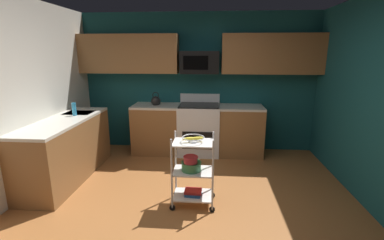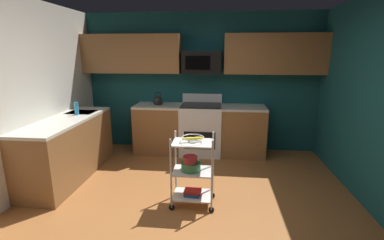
{
  "view_description": "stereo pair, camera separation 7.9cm",
  "coord_description": "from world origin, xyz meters",
  "px_view_note": "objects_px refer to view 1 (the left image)",
  "views": [
    {
      "loc": [
        0.31,
        -2.85,
        1.88
      ],
      "look_at": [
        0.03,
        0.48,
        1.05
      ],
      "focal_mm": 25.52,
      "sensor_mm": 36.0,
      "label": 1
    },
    {
      "loc": [
        0.38,
        -2.84,
        1.88
      ],
      "look_at": [
        0.03,
        0.48,
        1.05
      ],
      "focal_mm": 25.52,
      "sensor_mm": 36.0,
      "label": 2
    }
  ],
  "objects_px": {
    "rolling_cart": "(193,171)",
    "mixing_bowl_large": "(191,166)",
    "mixing_bowl_small": "(191,159)",
    "oven_range": "(199,129)",
    "book_stack": "(193,192)",
    "microwave": "(200,62)",
    "fruit_bowl": "(193,138)",
    "dish_soap_bottle": "(74,109)",
    "kettle": "(156,101)"
  },
  "relations": [
    {
      "from": "mixing_bowl_small",
      "to": "kettle",
      "type": "relative_size",
      "value": 0.69
    },
    {
      "from": "mixing_bowl_large",
      "to": "mixing_bowl_small",
      "type": "xyz_separation_m",
      "value": [
        -0.01,
        -0.03,
        0.1
      ]
    },
    {
      "from": "dish_soap_bottle",
      "to": "kettle",
      "type": "bearing_deg",
      "value": 41.65
    },
    {
      "from": "oven_range",
      "to": "book_stack",
      "type": "height_order",
      "value": "oven_range"
    },
    {
      "from": "oven_range",
      "to": "book_stack",
      "type": "distance_m",
      "value": 1.86
    },
    {
      "from": "rolling_cart",
      "to": "mixing_bowl_small",
      "type": "bearing_deg",
      "value": -133.68
    },
    {
      "from": "microwave",
      "to": "book_stack",
      "type": "xyz_separation_m",
      "value": [
        0.04,
        -1.94,
        -1.54
      ]
    },
    {
      "from": "fruit_bowl",
      "to": "mixing_bowl_small",
      "type": "relative_size",
      "value": 1.49
    },
    {
      "from": "microwave",
      "to": "mixing_bowl_large",
      "type": "relative_size",
      "value": 2.78
    },
    {
      "from": "mixing_bowl_large",
      "to": "dish_soap_bottle",
      "type": "xyz_separation_m",
      "value": [
        -1.9,
        0.87,
        0.5
      ]
    },
    {
      "from": "oven_range",
      "to": "mixing_bowl_small",
      "type": "height_order",
      "value": "oven_range"
    },
    {
      "from": "rolling_cart",
      "to": "kettle",
      "type": "bearing_deg",
      "value": 114.69
    },
    {
      "from": "oven_range",
      "to": "kettle",
      "type": "bearing_deg",
      "value": -179.73
    },
    {
      "from": "rolling_cart",
      "to": "dish_soap_bottle",
      "type": "bearing_deg",
      "value": 155.7
    },
    {
      "from": "book_stack",
      "to": "dish_soap_bottle",
      "type": "relative_size",
      "value": 1.09
    },
    {
      "from": "microwave",
      "to": "fruit_bowl",
      "type": "bearing_deg",
      "value": -88.97
    },
    {
      "from": "dish_soap_bottle",
      "to": "book_stack",
      "type": "bearing_deg",
      "value": -24.3
    },
    {
      "from": "fruit_bowl",
      "to": "dish_soap_bottle",
      "type": "distance_m",
      "value": 2.12
    },
    {
      "from": "mixing_bowl_large",
      "to": "oven_range",
      "type": "bearing_deg",
      "value": 90.33
    },
    {
      "from": "microwave",
      "to": "rolling_cart",
      "type": "xyz_separation_m",
      "value": [
        0.04,
        -1.94,
        -1.25
      ]
    },
    {
      "from": "fruit_bowl",
      "to": "mixing_bowl_small",
      "type": "xyz_separation_m",
      "value": [
        -0.03,
        -0.03,
        -0.26
      ]
    },
    {
      "from": "oven_range",
      "to": "kettle",
      "type": "xyz_separation_m",
      "value": [
        -0.81,
        -0.0,
        0.52
      ]
    },
    {
      "from": "book_stack",
      "to": "kettle",
      "type": "relative_size",
      "value": 0.83
    },
    {
      "from": "book_stack",
      "to": "dish_soap_bottle",
      "type": "bearing_deg",
      "value": 155.7
    },
    {
      "from": "mixing_bowl_small",
      "to": "book_stack",
      "type": "distance_m",
      "value": 0.46
    },
    {
      "from": "kettle",
      "to": "microwave",
      "type": "bearing_deg",
      "value": 7.65
    },
    {
      "from": "mixing_bowl_large",
      "to": "kettle",
      "type": "distance_m",
      "value": 2.06
    },
    {
      "from": "mixing_bowl_large",
      "to": "kettle",
      "type": "relative_size",
      "value": 0.95
    },
    {
      "from": "oven_range",
      "to": "fruit_bowl",
      "type": "bearing_deg",
      "value": -88.92
    },
    {
      "from": "book_stack",
      "to": "oven_range",
      "type": "bearing_deg",
      "value": 91.08
    },
    {
      "from": "oven_range",
      "to": "mixing_bowl_small",
      "type": "bearing_deg",
      "value": -89.84
    },
    {
      "from": "microwave",
      "to": "mixing_bowl_large",
      "type": "bearing_deg",
      "value": -89.67
    },
    {
      "from": "oven_range",
      "to": "fruit_bowl",
      "type": "height_order",
      "value": "oven_range"
    },
    {
      "from": "rolling_cart",
      "to": "mixing_bowl_large",
      "type": "relative_size",
      "value": 3.63
    },
    {
      "from": "microwave",
      "to": "dish_soap_bottle",
      "type": "xyz_separation_m",
      "value": [
        -1.89,
        -1.07,
        -0.68
      ]
    },
    {
      "from": "microwave",
      "to": "dish_soap_bottle",
      "type": "height_order",
      "value": "microwave"
    },
    {
      "from": "rolling_cart",
      "to": "dish_soap_bottle",
      "type": "distance_m",
      "value": 2.19
    },
    {
      "from": "fruit_bowl",
      "to": "mixing_bowl_large",
      "type": "relative_size",
      "value": 1.08
    },
    {
      "from": "mixing_bowl_large",
      "to": "kettle",
      "type": "height_order",
      "value": "kettle"
    },
    {
      "from": "oven_range",
      "to": "fruit_bowl",
      "type": "relative_size",
      "value": 4.04
    },
    {
      "from": "oven_range",
      "to": "microwave",
      "type": "relative_size",
      "value": 1.57
    },
    {
      "from": "rolling_cart",
      "to": "mixing_bowl_small",
      "type": "relative_size",
      "value": 5.03
    },
    {
      "from": "mixing_bowl_large",
      "to": "dish_soap_bottle",
      "type": "height_order",
      "value": "dish_soap_bottle"
    },
    {
      "from": "microwave",
      "to": "kettle",
      "type": "relative_size",
      "value": 2.65
    },
    {
      "from": "rolling_cart",
      "to": "mixing_bowl_small",
      "type": "xyz_separation_m",
      "value": [
        -0.03,
        -0.03,
        0.17
      ]
    },
    {
      "from": "fruit_bowl",
      "to": "mixing_bowl_large",
      "type": "bearing_deg",
      "value": 180.0
    },
    {
      "from": "mixing_bowl_large",
      "to": "dish_soap_bottle",
      "type": "bearing_deg",
      "value": 155.43
    },
    {
      "from": "microwave",
      "to": "mixing_bowl_small",
      "type": "relative_size",
      "value": 3.85
    },
    {
      "from": "fruit_bowl",
      "to": "book_stack",
      "type": "xyz_separation_m",
      "value": [
        0.0,
        0.0,
        -0.72
      ]
    },
    {
      "from": "oven_range",
      "to": "rolling_cart",
      "type": "height_order",
      "value": "oven_range"
    }
  ]
}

